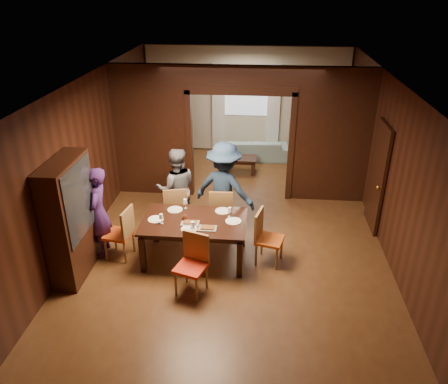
# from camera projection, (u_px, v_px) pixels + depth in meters

# --- Properties ---
(floor) EXTENTS (9.00, 9.00, 0.00)m
(floor) POSITION_uv_depth(u_px,v_px,m) (234.00, 231.00, 8.55)
(floor) COLOR #522E17
(floor) RESTS_ON ground
(ceiling) EXTENTS (5.50, 9.00, 0.02)m
(ceiling) POSITION_uv_depth(u_px,v_px,m) (236.00, 82.00, 7.26)
(ceiling) COLOR silver
(ceiling) RESTS_ON room_walls
(room_walls) EXTENTS (5.52, 9.01, 2.90)m
(room_walls) POSITION_uv_depth(u_px,v_px,m) (241.00, 128.00, 9.56)
(room_walls) COLOR black
(room_walls) RESTS_ON floor
(person_purple) EXTENTS (0.48, 0.65, 1.65)m
(person_purple) POSITION_uv_depth(u_px,v_px,m) (98.00, 213.00, 7.53)
(person_purple) COLOR #3E1F5C
(person_purple) RESTS_ON floor
(person_grey) EXTENTS (0.93, 0.81, 1.64)m
(person_grey) POSITION_uv_depth(u_px,v_px,m) (177.00, 189.00, 8.39)
(person_grey) COLOR slate
(person_grey) RESTS_ON floor
(person_navy) EXTENTS (1.34, 1.03, 1.82)m
(person_navy) POSITION_uv_depth(u_px,v_px,m) (224.00, 189.00, 8.16)
(person_navy) COLOR #1B2D45
(person_navy) RESTS_ON floor
(sofa) EXTENTS (1.94, 0.88, 0.55)m
(sofa) POSITION_uv_depth(u_px,v_px,m) (253.00, 149.00, 11.84)
(sofa) COLOR #8BB3B6
(sofa) RESTS_ON floor
(serving_bowl) EXTENTS (0.30, 0.30, 0.07)m
(serving_bowl) POSITION_uv_depth(u_px,v_px,m) (197.00, 217.00, 7.43)
(serving_bowl) COLOR black
(serving_bowl) RESTS_ON dining_table
(dining_table) EXTENTS (1.78, 1.10, 0.76)m
(dining_table) POSITION_uv_depth(u_px,v_px,m) (195.00, 239.00, 7.59)
(dining_table) COLOR black
(dining_table) RESTS_ON floor
(coffee_table) EXTENTS (0.80, 0.50, 0.40)m
(coffee_table) POSITION_uv_depth(u_px,v_px,m) (241.00, 165.00, 11.05)
(coffee_table) COLOR black
(coffee_table) RESTS_ON floor
(chair_left) EXTENTS (0.50, 0.50, 0.97)m
(chair_left) POSITION_uv_depth(u_px,v_px,m) (118.00, 233.00, 7.58)
(chair_left) COLOR #CA4513
(chair_left) RESTS_ON floor
(chair_right) EXTENTS (0.54, 0.54, 0.97)m
(chair_right) POSITION_uv_depth(u_px,v_px,m) (270.00, 238.00, 7.43)
(chair_right) COLOR #C74E12
(chair_right) RESTS_ON floor
(chair_far_l) EXTENTS (0.53, 0.53, 0.97)m
(chair_far_l) POSITION_uv_depth(u_px,v_px,m) (175.00, 208.00, 8.40)
(chair_far_l) COLOR #C05712
(chair_far_l) RESTS_ON floor
(chair_far_r) EXTENTS (0.46, 0.46, 0.97)m
(chair_far_r) POSITION_uv_depth(u_px,v_px,m) (222.00, 210.00, 8.31)
(chair_far_r) COLOR #E84A15
(chair_far_r) RESTS_ON floor
(chair_near) EXTENTS (0.55, 0.55, 0.97)m
(chair_near) POSITION_uv_depth(u_px,v_px,m) (191.00, 266.00, 6.71)
(chair_near) COLOR red
(chair_near) RESTS_ON floor
(hutch) EXTENTS (0.40, 1.20, 2.00)m
(hutch) POSITION_uv_depth(u_px,v_px,m) (70.00, 219.00, 6.97)
(hutch) COLOR black
(hutch) RESTS_ON floor
(door_right) EXTENTS (0.06, 0.90, 2.10)m
(door_right) POSITION_uv_depth(u_px,v_px,m) (378.00, 177.00, 8.31)
(door_right) COLOR black
(door_right) RESTS_ON floor
(window_far) EXTENTS (1.20, 0.03, 1.30)m
(window_far) POSITION_uv_depth(u_px,v_px,m) (246.00, 92.00, 11.76)
(window_far) COLOR silver
(window_far) RESTS_ON back_wall
(curtain_left) EXTENTS (0.35, 0.06, 2.40)m
(curtain_left) POSITION_uv_depth(u_px,v_px,m) (219.00, 108.00, 11.98)
(curtain_left) COLOR white
(curtain_left) RESTS_ON back_wall
(curtain_right) EXTENTS (0.35, 0.06, 2.40)m
(curtain_right) POSITION_uv_depth(u_px,v_px,m) (273.00, 109.00, 11.86)
(curtain_right) COLOR white
(curtain_right) RESTS_ON back_wall
(plate_left) EXTENTS (0.27, 0.27, 0.01)m
(plate_left) POSITION_uv_depth(u_px,v_px,m) (156.00, 219.00, 7.44)
(plate_left) COLOR white
(plate_left) RESTS_ON dining_table
(plate_far_l) EXTENTS (0.27, 0.27, 0.01)m
(plate_far_l) POSITION_uv_depth(u_px,v_px,m) (175.00, 210.00, 7.75)
(plate_far_l) COLOR silver
(plate_far_l) RESTS_ON dining_table
(plate_far_r) EXTENTS (0.27, 0.27, 0.01)m
(plate_far_r) POSITION_uv_depth(u_px,v_px,m) (223.00, 211.00, 7.70)
(plate_far_r) COLOR silver
(plate_far_r) RESTS_ON dining_table
(plate_right) EXTENTS (0.27, 0.27, 0.01)m
(plate_right) POSITION_uv_depth(u_px,v_px,m) (233.00, 221.00, 7.38)
(plate_right) COLOR white
(plate_right) RESTS_ON dining_table
(plate_near) EXTENTS (0.27, 0.27, 0.01)m
(plate_near) POSITION_uv_depth(u_px,v_px,m) (189.00, 229.00, 7.15)
(plate_near) COLOR silver
(plate_near) RESTS_ON dining_table
(platter_a) EXTENTS (0.30, 0.20, 0.04)m
(platter_a) POSITION_uv_depth(u_px,v_px,m) (190.00, 223.00, 7.31)
(platter_a) COLOR gray
(platter_a) RESTS_ON dining_table
(platter_b) EXTENTS (0.30, 0.20, 0.04)m
(platter_b) POSITION_uv_depth(u_px,v_px,m) (207.00, 228.00, 7.16)
(platter_b) COLOR slate
(platter_b) RESTS_ON dining_table
(wineglass_left) EXTENTS (0.08, 0.08, 0.18)m
(wineglass_left) POSITION_uv_depth(u_px,v_px,m) (161.00, 219.00, 7.29)
(wineglass_left) COLOR silver
(wineglass_left) RESTS_ON dining_table
(wineglass_far) EXTENTS (0.08, 0.08, 0.18)m
(wineglass_far) POSITION_uv_depth(u_px,v_px,m) (185.00, 204.00, 7.77)
(wineglass_far) COLOR silver
(wineglass_far) RESTS_ON dining_table
(wineglass_right) EXTENTS (0.08, 0.08, 0.18)m
(wineglass_right) POSITION_uv_depth(u_px,v_px,m) (230.00, 212.00, 7.49)
(wineglass_right) COLOR silver
(wineglass_right) RESTS_ON dining_table
(tumbler) EXTENTS (0.07, 0.07, 0.14)m
(tumbler) POSITION_uv_depth(u_px,v_px,m) (193.00, 226.00, 7.13)
(tumbler) COLOR silver
(tumbler) RESTS_ON dining_table
(condiment_jar) EXTENTS (0.08, 0.08, 0.11)m
(condiment_jar) POSITION_uv_depth(u_px,v_px,m) (184.00, 218.00, 7.39)
(condiment_jar) COLOR #461D10
(condiment_jar) RESTS_ON dining_table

